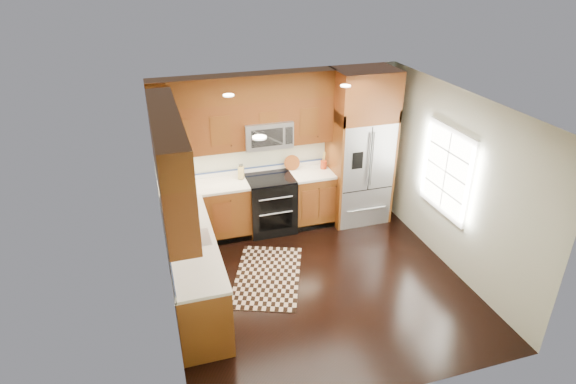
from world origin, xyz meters
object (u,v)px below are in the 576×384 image
object	(u,v)px
range	(270,204)
rug	(268,276)
refrigerator	(360,148)
utensil_crock	(324,163)
knife_block	(241,172)

from	to	relation	value
range	rug	world-z (taller)	range
refrigerator	rug	distance (m)	2.66
refrigerator	utensil_crock	world-z (taller)	refrigerator
refrigerator	knife_block	size ratio (longest dim) A/B	10.59
utensil_crock	refrigerator	bearing A→B (deg)	-14.31
range	utensil_crock	bearing A→B (deg)	6.62
range	refrigerator	bearing A→B (deg)	-1.40
refrigerator	utensil_crock	size ratio (longest dim) A/B	8.84
range	refrigerator	distance (m)	1.76
range	knife_block	world-z (taller)	knife_block
rug	utensil_crock	world-z (taller)	utensil_crock
range	rug	bearing A→B (deg)	-107.30
range	refrigerator	xyz separation A→B (m)	(1.55, -0.04, 0.83)
rug	knife_block	size ratio (longest dim) A/B	6.17
range	rug	xyz separation A→B (m)	(-0.40, -1.29, -0.46)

